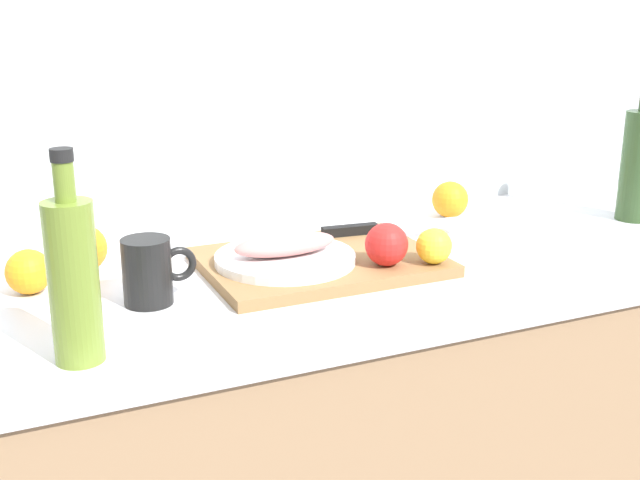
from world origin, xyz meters
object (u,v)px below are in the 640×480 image
Objects in this scene: chef_knife at (376,228)px; lemon_0 at (434,246)px; cutting_board at (320,262)px; coffee_mug_0 at (149,271)px; olive_oil_bottle at (73,278)px; wine_bottle at (639,162)px; orange_0 at (83,248)px; fish_fillet at (285,244)px; white_plate at (285,258)px.

chef_knife is 0.21m from lemon_0.
cutting_board is 0.32m from coffee_mug_0.
olive_oil_bottle is 1.20m from wine_bottle.
coffee_mug_0 reaches higher than chef_knife.
orange_0 is (-0.54, 0.06, 0.01)m from chef_knife.
lemon_0 reaches higher than fish_fillet.
olive_oil_bottle is at bearing -169.09° from wine_bottle.
white_plate is at bearing -150.46° from chef_knife.
cutting_board is 0.08m from fish_fillet.
orange_0 reaches higher than cutting_board.
wine_bottle is at bearing 12.39° from lemon_0.
cutting_board is at bearing -143.88° from chef_knife.
cutting_board is at bearing 145.00° from lemon_0.
lemon_0 is 0.53× the size of coffee_mug_0.
olive_oil_bottle is 0.37m from orange_0.
wine_bottle is (0.81, 0.02, 0.07)m from fish_fillet.
cutting_board is at bearing 5.47° from white_plate.
cutting_board is at bearing 5.47° from fish_fillet.
cutting_board is at bearing -21.46° from orange_0.
olive_oil_bottle is at bearing -170.53° from lemon_0.
olive_oil_bottle is at bearing -128.13° from coffee_mug_0.
lemon_0 is 0.60m from orange_0.
fish_fillet is 2.20× the size of orange_0.
cutting_board is 0.50m from olive_oil_bottle.
white_plate is at bearing -153.43° from fish_fillet.
wine_bottle is at bearing 1.47° from fish_fillet.
coffee_mug_0 is at bearing -176.60° from wine_bottle.
fish_fillet is 0.25m from lemon_0.
lemon_0 is (0.16, -0.11, 0.04)m from cutting_board.
white_plate is 2.08× the size of coffee_mug_0.
coffee_mug_0 is (-1.05, -0.06, -0.07)m from wine_bottle.
chef_knife is (0.23, 0.10, -0.02)m from fish_fillet.
fish_fillet is 0.24m from coffee_mug_0.
fish_fillet is at bearing 26.57° from white_plate.
olive_oil_bottle is (-0.60, -0.10, 0.06)m from lemon_0.
olive_oil_bottle is at bearing -99.26° from orange_0.
olive_oil_bottle reaches higher than chef_knife.
chef_knife reaches higher than white_plate.
cutting_board is at bearing 25.90° from olive_oil_bottle.
chef_knife is at bearing 23.51° from fish_fillet.
coffee_mug_0 is (-0.24, -0.04, 0.02)m from white_plate.
orange_0 is at bearing 80.74° from olive_oil_bottle.
lemon_0 and orange_0 have the same top height.
orange_0 is (-0.38, 0.15, 0.03)m from cutting_board.
fish_fillet is at bearing -150.46° from chef_knife.
coffee_mug_0 is at bearing -171.15° from cutting_board.
coffee_mug_0 is at bearing -170.20° from white_plate.
wine_bottle is 1.13m from orange_0.
wine_bottle is 3.85× the size of orange_0.
fish_fillet is 0.62× the size of chef_knife.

